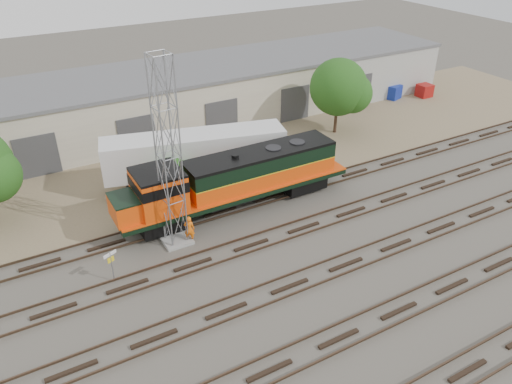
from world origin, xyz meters
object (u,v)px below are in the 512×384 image
locomotive (232,180)px  worker (189,229)px  signal_tower (169,159)px  semi_trailer (199,153)px

locomotive → worker: bearing=-153.1°
locomotive → signal_tower: signal_tower is taller
signal_tower → worker: size_ratio=6.49×
locomotive → signal_tower: bearing=-161.1°
semi_trailer → signal_tower: bearing=-111.6°
signal_tower → worker: 5.01m
locomotive → worker: locomotive is taller
worker → semi_trailer: size_ratio=0.13×
locomotive → worker: (-4.13, -2.09, -1.43)m
locomotive → semi_trailer: bearing=94.9°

